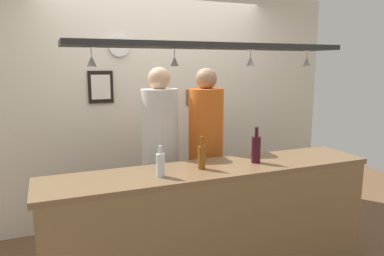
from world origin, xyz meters
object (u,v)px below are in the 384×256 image
(person_right_orange_shirt, at_px, (206,139))
(picture_frame_caricature, at_px, (101,87))
(bottle_wine_dark_red, at_px, (256,149))
(wall_clock, at_px, (119,46))
(bottle_soda_clear, at_px, (160,164))
(person_left_white_patterned_shirt, at_px, (160,142))
(picture_frame_lower_pair, at_px, (198,97))
(bottle_beer_amber_tall, at_px, (202,156))

(person_right_orange_shirt, relative_size, picture_frame_caricature, 5.15)
(picture_frame_caricature, bearing_deg, bottle_wine_dark_red, -53.67)
(bottle_wine_dark_red, bearing_deg, wall_clock, 120.57)
(bottle_soda_clear, bearing_deg, person_left_white_patterned_shirt, 72.76)
(person_right_orange_shirt, relative_size, picture_frame_lower_pair, 5.84)
(person_left_white_patterned_shirt, bearing_deg, person_right_orange_shirt, 0.00)
(person_left_white_patterned_shirt, relative_size, picture_frame_lower_pair, 5.87)
(person_right_orange_shirt, height_order, picture_frame_caricature, person_right_orange_shirt)
(bottle_soda_clear, distance_m, picture_frame_lower_pair, 1.78)
(bottle_soda_clear, bearing_deg, wall_clock, 89.29)
(person_left_white_patterned_shirt, distance_m, picture_frame_lower_pair, 1.10)
(bottle_beer_amber_tall, bearing_deg, picture_frame_caricature, 111.26)
(picture_frame_caricature, relative_size, wall_clock, 1.55)
(person_left_white_patterned_shirt, relative_size, picture_frame_caricature, 5.18)
(person_left_white_patterned_shirt, height_order, picture_frame_lower_pair, person_left_white_patterned_shirt)
(bottle_soda_clear, bearing_deg, person_right_orange_shirt, 46.05)
(picture_frame_caricature, bearing_deg, picture_frame_lower_pair, 0.00)
(person_right_orange_shirt, bearing_deg, picture_frame_caricature, 139.12)
(person_left_white_patterned_shirt, xyz_separation_m, picture_frame_caricature, (-0.41, 0.76, 0.48))
(bottle_beer_amber_tall, bearing_deg, person_left_white_patterned_shirt, 101.87)
(picture_frame_caricature, xyz_separation_m, wall_clock, (0.21, -0.01, 0.43))
(person_right_orange_shirt, relative_size, bottle_beer_amber_tall, 6.74)
(person_left_white_patterned_shirt, distance_m, bottle_soda_clear, 0.75)
(picture_frame_lower_pair, bearing_deg, bottle_soda_clear, -122.35)
(person_left_white_patterned_shirt, bearing_deg, picture_frame_lower_pair, 46.87)
(bottle_beer_amber_tall, distance_m, picture_frame_lower_pair, 1.56)
(bottle_wine_dark_red, height_order, bottle_soda_clear, bottle_wine_dark_red)
(bottle_soda_clear, xyz_separation_m, picture_frame_lower_pair, (0.94, 1.48, 0.34))
(picture_frame_caricature, bearing_deg, bottle_soda_clear, -82.65)
(wall_clock, bearing_deg, bottle_beer_amber_tall, -76.39)
(person_right_orange_shirt, distance_m, bottle_wine_dark_red, 0.67)
(picture_frame_lower_pair, bearing_deg, wall_clock, -179.61)
(bottle_beer_amber_tall, xyz_separation_m, bottle_wine_dark_red, (0.49, -0.01, 0.02))
(person_left_white_patterned_shirt, bearing_deg, picture_frame_caricature, 118.43)
(bottle_wine_dark_red, relative_size, picture_frame_lower_pair, 1.00)
(bottle_wine_dark_red, xyz_separation_m, picture_frame_lower_pair, (0.09, 1.42, 0.31))
(bottle_beer_amber_tall, height_order, bottle_soda_clear, bottle_beer_amber_tall)
(bottle_beer_amber_tall, distance_m, wall_clock, 1.70)
(picture_frame_lower_pair, relative_size, picture_frame_caricature, 0.88)
(person_left_white_patterned_shirt, bearing_deg, bottle_beer_amber_tall, -78.13)
(bottle_beer_amber_tall, xyz_separation_m, bottle_soda_clear, (-0.36, -0.07, -0.01))
(person_left_white_patterned_shirt, xyz_separation_m, bottle_wine_dark_red, (0.63, -0.65, 0.03))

